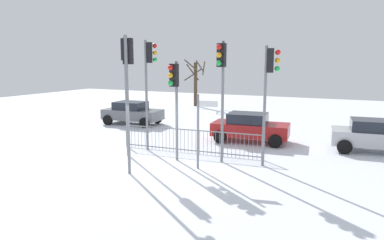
{
  "coord_description": "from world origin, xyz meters",
  "views": [
    {
      "loc": [
        6.52,
        -10.63,
        4.05
      ],
      "look_at": [
        0.2,
        2.71,
        1.55
      ],
      "focal_mm": 32.4,
      "sensor_mm": 36.0,
      "label": 1
    }
  ],
  "objects": [
    {
      "name": "traffic_light_mid_right",
      "position": [
        -1.92,
        2.68,
        3.64
      ],
      "size": [
        0.48,
        0.46,
        4.98
      ],
      "rotation": [
        0.0,
        0.0,
        5.43
      ],
      "color": "slate",
      "rests_on": "ground"
    },
    {
      "name": "pedestrian_guard_railing",
      "position": [
        -0.01,
        2.94,
        0.55
      ],
      "size": [
        6.6,
        0.55,
        1.07
      ],
      "rotation": [
        0.0,
        0.0,
        0.07
      ],
      "color": "slate",
      "rests_on": "ground"
    },
    {
      "name": "traffic_light_mid_left",
      "position": [
        -0.01,
        1.52,
        2.98
      ],
      "size": [
        0.34,
        0.57,
        4.06
      ],
      "rotation": [
        0.0,
        0.0,
        3.02
      ],
      "color": "slate",
      "rests_on": "ground"
    },
    {
      "name": "traffic_light_foreground_left",
      "position": [
        1.76,
        2.09,
        3.54
      ],
      "size": [
        0.33,
        0.57,
        4.84
      ],
      "rotation": [
        0.0,
        0.0,
        3.09
      ],
      "color": "slate",
      "rests_on": "ground"
    },
    {
      "name": "direction_sign_post",
      "position": [
        1.32,
        1.02,
        1.61
      ],
      "size": [
        0.78,
        0.21,
        2.86
      ],
      "rotation": [
        0.0,
        0.0,
        0.2
      ],
      "color": "slate",
      "rests_on": "ground"
    },
    {
      "name": "ground_plane",
      "position": [
        0.0,
        0.0,
        0.0
      ],
      "size": [
        60.0,
        60.0,
        0.0
      ],
      "primitive_type": "plane",
      "color": "white"
    },
    {
      "name": "car_red_trailing",
      "position": [
        1.77,
        6.23,
        0.77
      ],
      "size": [
        3.94,
        2.22,
        1.47
      ],
      "rotation": [
        0.0,
        0.0,
        0.09
      ],
      "color": "maroon",
      "rests_on": "ground"
    },
    {
      "name": "traffic_light_rear_right",
      "position": [
        -2.34,
        1.49,
        3.72
      ],
      "size": [
        0.45,
        0.48,
        5.09
      ],
      "rotation": [
        0.0,
        0.0,
        0.7
      ],
      "color": "slate",
      "rests_on": "ground"
    },
    {
      "name": "traffic_light_foreground_right",
      "position": [
        -0.77,
        -0.49,
        3.62
      ],
      "size": [
        0.35,
        0.56,
        4.95
      ],
      "rotation": [
        0.0,
        0.0,
        0.18
      ],
      "color": "slate",
      "rests_on": "ground"
    },
    {
      "name": "bare_tree_left",
      "position": [
        -6.77,
        18.17,
        2.27
      ],
      "size": [
        2.29,
        2.16,
        4.24
      ],
      "color": "#473828",
      "rests_on": "ground"
    },
    {
      "name": "car_grey_mid",
      "position": [
        -6.57,
        7.87,
        0.77
      ],
      "size": [
        3.9,
        2.12,
        1.47
      ],
      "rotation": [
        0.0,
        0.0,
        0.06
      ],
      "color": "slate",
      "rests_on": "ground"
    },
    {
      "name": "car_silver_near",
      "position": [
        7.48,
        6.69,
        0.77
      ],
      "size": [
        3.93,
        2.2,
        1.47
      ],
      "rotation": [
        0.0,
        0.0,
        0.09
      ],
      "color": "#B2B5BA",
      "rests_on": "ground"
    },
    {
      "name": "traffic_light_rear_left",
      "position": [
        3.55,
        2.45,
        3.39
      ],
      "size": [
        0.56,
        0.35,
        4.64
      ],
      "rotation": [
        0.0,
        0.0,
        4.89
      ],
      "color": "slate",
      "rests_on": "ground"
    }
  ]
}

